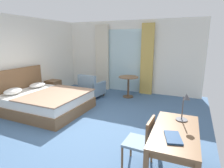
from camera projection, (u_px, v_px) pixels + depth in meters
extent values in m
cube|color=#426084|center=(79.00, 128.00, 4.37)|extent=(5.81, 7.57, 0.10)
cube|color=white|center=(129.00, 57.00, 7.17)|extent=(5.41, 0.12, 2.71)
cube|color=silver|center=(124.00, 61.00, 7.20)|extent=(1.39, 0.02, 2.39)
cube|color=beige|center=(102.00, 58.00, 7.45)|extent=(0.55, 0.10, 2.57)
cube|color=tan|center=(147.00, 60.00, 6.72)|extent=(0.45, 0.10, 2.57)
cube|color=brown|center=(47.00, 106.00, 5.29)|extent=(2.16, 1.83, 0.29)
cube|color=white|center=(47.00, 97.00, 5.23)|extent=(2.09, 1.77, 0.23)
cube|color=brown|center=(18.00, 87.00, 5.63)|extent=(0.06, 1.87, 1.16)
cube|color=#99755B|center=(56.00, 94.00, 5.06)|extent=(1.42, 1.81, 0.03)
ellipsoid|color=white|center=(13.00, 91.00, 5.10)|extent=(0.35, 0.53, 0.17)
ellipsoid|color=white|center=(37.00, 85.00, 5.89)|extent=(0.39, 0.55, 0.14)
cube|color=brown|center=(54.00, 88.00, 6.82)|extent=(0.43, 0.45, 0.55)
cube|color=brown|center=(49.00, 86.00, 6.60)|extent=(0.37, 0.01, 0.13)
cube|color=brown|center=(175.00, 131.00, 2.57)|extent=(0.64, 1.27, 0.04)
cube|color=brown|center=(175.00, 135.00, 2.58)|extent=(0.59, 1.20, 0.08)
cube|color=brown|center=(194.00, 139.00, 3.09)|extent=(0.06, 0.06, 0.73)
cube|color=brown|center=(160.00, 133.00, 3.30)|extent=(0.06, 0.06, 0.73)
cube|color=gray|center=(138.00, 142.00, 2.90)|extent=(0.42, 0.45, 0.04)
cube|color=brown|center=(150.00, 132.00, 2.77)|extent=(0.05, 0.41, 0.40)
cylinder|color=brown|center=(131.00, 146.00, 3.20)|extent=(0.04, 0.04, 0.40)
cylinder|color=brown|center=(122.00, 158.00, 2.85)|extent=(0.04, 0.04, 0.40)
cylinder|color=brown|center=(152.00, 151.00, 3.04)|extent=(0.04, 0.04, 0.40)
cylinder|color=brown|center=(145.00, 165.00, 2.70)|extent=(0.04, 0.04, 0.40)
cylinder|color=#4C4C51|center=(182.00, 120.00, 2.88)|extent=(0.18, 0.18, 0.02)
cylinder|color=#4C4C51|center=(183.00, 108.00, 2.84)|extent=(0.02, 0.02, 0.37)
cone|color=#4C4C51|center=(187.00, 97.00, 2.69)|extent=(0.12, 0.12, 0.13)
cube|color=navy|center=(173.00, 138.00, 2.34)|extent=(0.27, 0.37, 0.02)
cube|color=gray|center=(92.00, 90.00, 6.58)|extent=(0.78, 0.79, 0.30)
cube|color=gray|center=(87.00, 82.00, 6.25)|extent=(0.71, 0.20, 0.43)
cube|color=gray|center=(99.00, 85.00, 6.38)|extent=(0.18, 0.73, 0.16)
cube|color=gray|center=(86.00, 83.00, 6.68)|extent=(0.18, 0.73, 0.16)
cylinder|color=#4C3D2D|center=(104.00, 94.00, 6.74)|extent=(0.04, 0.04, 0.10)
cylinder|color=#4C3D2D|center=(91.00, 92.00, 7.02)|extent=(0.04, 0.04, 0.10)
cylinder|color=#4C3D2D|center=(94.00, 99.00, 6.23)|extent=(0.04, 0.04, 0.10)
cylinder|color=#4C3D2D|center=(81.00, 96.00, 6.52)|extent=(0.04, 0.04, 0.10)
cylinder|color=brown|center=(128.00, 77.00, 6.45)|extent=(0.69, 0.69, 0.03)
cylinder|color=brown|center=(128.00, 87.00, 6.54)|extent=(0.07, 0.07, 0.71)
cylinder|color=brown|center=(128.00, 96.00, 6.62)|extent=(0.38, 0.38, 0.02)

